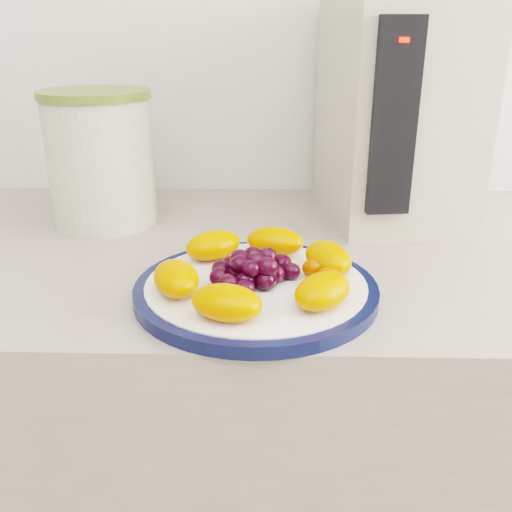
{
  "coord_description": "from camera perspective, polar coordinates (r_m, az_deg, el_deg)",
  "views": [
    {
      "loc": [
        0.04,
        0.43,
        1.19
      ],
      "look_at": [
        0.03,
        1.03,
        0.95
      ],
      "focal_mm": 40.0,
      "sensor_mm": 36.0,
      "label": 1
    }
  ],
  "objects": [
    {
      "name": "fruit_plate",
      "position": [
        0.66,
        0.34,
        -1.19
      ],
      "size": [
        0.24,
        0.24,
        0.04
      ],
      "color": "#E95F00",
      "rests_on": "plate_face"
    },
    {
      "name": "plate_rim",
      "position": [
        0.66,
        0.0,
        -3.41
      ],
      "size": [
        0.28,
        0.28,
        0.01
      ],
      "primitive_type": "cylinder",
      "color": "#0A1138",
      "rests_on": "counter"
    },
    {
      "name": "appliance_body",
      "position": [
        0.95,
        13.75,
        14.14
      ],
      "size": [
        0.23,
        0.3,
        0.35
      ],
      "primitive_type": "cube",
      "rotation": [
        0.0,
        0.0,
        0.12
      ],
      "color": "#B5B09D",
      "rests_on": "counter"
    },
    {
      "name": "canister",
      "position": [
        0.92,
        -15.24,
        8.99
      ],
      "size": [
        0.18,
        0.18,
        0.19
      ],
      "primitive_type": "cylinder",
      "rotation": [
        0.0,
        0.0,
        -0.16
      ],
      "color": "#43590F",
      "rests_on": "counter"
    },
    {
      "name": "plate_face",
      "position": [
        0.66,
        0.0,
        -3.33
      ],
      "size": [
        0.26,
        0.26,
        0.02
      ],
      "primitive_type": "cylinder",
      "color": "white",
      "rests_on": "counter"
    },
    {
      "name": "cabinet_face",
      "position": [
        1.09,
        -1.2,
        -23.12
      ],
      "size": [
        3.48,
        0.58,
        0.84
      ],
      "primitive_type": "cube",
      "color": "#9D7A5E",
      "rests_on": "floor"
    },
    {
      "name": "appliance_led",
      "position": [
        0.78,
        14.58,
        20.19
      ],
      "size": [
        0.01,
        0.01,
        0.01
      ],
      "primitive_type": "cube",
      "rotation": [
        0.0,
        0.0,
        0.12
      ],
      "color": "#FF0C05",
      "rests_on": "appliance_panel"
    },
    {
      "name": "canister_lid",
      "position": [
        0.91,
        -15.9,
        15.31
      ],
      "size": [
        0.19,
        0.19,
        0.01
      ],
      "primitive_type": "cylinder",
      "rotation": [
        0.0,
        0.0,
        -0.16
      ],
      "color": "#5E6929",
      "rests_on": "canister"
    },
    {
      "name": "counter",
      "position": [
        1.07,
        -1.21,
        -21.99
      ],
      "size": [
        3.5,
        0.6,
        0.9
      ],
      "primitive_type": "cube",
      "color": "gray",
      "rests_on": "floor"
    },
    {
      "name": "appliance_panel",
      "position": [
        0.8,
        13.64,
        13.13
      ],
      "size": [
        0.06,
        0.03,
        0.26
      ],
      "primitive_type": "cube",
      "rotation": [
        0.0,
        0.0,
        0.12
      ],
      "color": "black",
      "rests_on": "appliance_body"
    }
  ]
}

